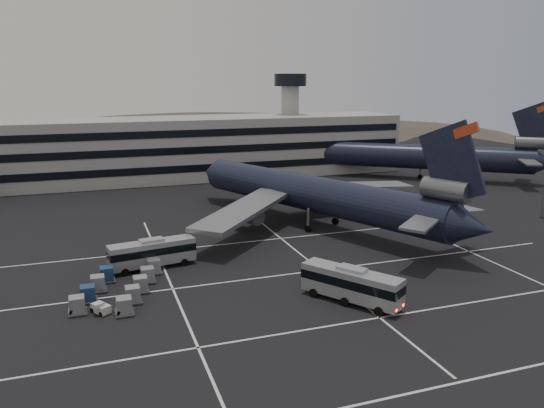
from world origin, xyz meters
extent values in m
plane|color=black|center=(0.00, 0.00, 0.00)|extent=(260.00, 260.00, 0.00)
cube|color=silver|center=(0.00, -10.00, 0.01)|extent=(90.00, 0.25, 0.01)
cube|color=silver|center=(0.00, 4.00, 0.01)|extent=(90.00, 0.25, 0.01)
cube|color=silver|center=(0.00, 18.00, 0.01)|extent=(90.00, 0.25, 0.01)
cube|color=silver|center=(-6.00, 6.00, 0.01)|extent=(0.25, 55.00, 0.01)
cube|color=silver|center=(12.00, 6.00, 0.01)|extent=(0.25, 55.00, 0.01)
cube|color=silver|center=(34.00, 6.00, 0.01)|extent=(0.25, 55.00, 0.01)
cube|color=gray|center=(0.00, 72.00, 7.00)|extent=(120.00, 18.00, 14.00)
cube|color=black|center=(0.00, 62.95, 3.50)|extent=(118.00, 0.20, 1.60)
cube|color=black|center=(0.00, 62.95, 7.50)|extent=(118.00, 0.20, 1.60)
cube|color=black|center=(0.00, 62.95, 11.20)|extent=(118.00, 0.20, 1.60)
cylinder|color=gray|center=(35.00, 74.00, 11.00)|extent=(4.40, 4.40, 22.00)
cylinder|color=black|center=(35.00, 74.00, 22.50)|extent=(8.00, 8.00, 3.00)
ellipsoid|color=#38332B|center=(30.00, 170.00, -13.50)|extent=(252.00, 180.00, 44.00)
ellipsoid|color=#38332B|center=(110.00, 170.00, -9.00)|extent=(168.00, 120.00, 24.00)
cylinder|color=black|center=(19.18, 22.91, 5.20)|extent=(24.43, 46.20, 5.60)
cone|color=black|center=(8.64, 46.90, 5.20)|extent=(6.94, 6.37, 5.60)
cone|color=black|center=(29.84, -1.36, 5.20)|extent=(6.63, 6.60, 5.04)
cube|color=black|center=(28.43, 1.85, 12.60)|extent=(4.27, 8.87, 10.97)
cube|color=#B33717|center=(29.03, 0.48, 16.80)|extent=(1.80, 3.18, 2.24)
cylinder|color=#595B60|center=(28.23, 2.31, 9.30)|extent=(4.88, 6.58, 2.70)
cube|color=slate|center=(24.18, 1.08, 5.80)|extent=(7.96, 6.98, 0.87)
cube|color=slate|center=(31.87, 4.45, 5.80)|extent=(8.00, 4.66, 0.87)
cube|color=slate|center=(6.93, 19.71, 4.40)|extent=(19.30, 19.59, 1.75)
cylinder|color=#595B60|center=(8.47, 23.67, 2.70)|extent=(4.68, 6.12, 2.70)
cube|color=slate|center=(29.82, 29.77, 4.40)|extent=(22.16, 6.16, 1.75)
cylinder|color=#595B60|center=(25.87, 31.31, 2.70)|extent=(4.68, 6.12, 2.70)
cylinder|color=slate|center=(13.00, 36.97, 2.20)|extent=(0.44, 0.44, 3.00)
cylinder|color=black|center=(13.00, 36.97, 0.55)|extent=(0.90, 1.21, 1.10)
cylinder|color=slate|center=(17.05, 19.79, 2.20)|extent=(0.44, 0.44, 3.00)
cylinder|color=black|center=(17.05, 19.79, 0.55)|extent=(0.90, 1.21, 1.10)
cylinder|color=slate|center=(22.91, 22.36, 2.20)|extent=(0.44, 0.44, 3.00)
cylinder|color=black|center=(22.91, 22.36, 0.55)|extent=(0.90, 1.21, 1.10)
cylinder|color=black|center=(58.95, 51.63, 5.20)|extent=(41.52, 33.63, 5.60)
cone|color=black|center=(38.14, 67.55, 5.20)|extent=(6.98, 7.18, 5.60)
cube|color=black|center=(77.21, 37.64, 12.60)|extent=(7.83, 6.16, 10.97)
cube|color=#B33717|center=(78.40, 36.73, 16.80)|extent=(2.90, 2.40, 2.24)
cylinder|color=#595B60|center=(76.81, 37.95, 9.30)|extent=(6.41, 5.79, 2.70)
cube|color=slate|center=(73.86, 34.92, 5.80)|extent=(6.11, 8.15, 0.87)
cube|color=slate|center=(78.97, 41.59, 5.80)|extent=(7.78, 7.31, 0.87)
cylinder|color=slate|center=(58.95, 51.63, 2.20)|extent=(0.44, 0.44, 3.00)
cylinder|color=black|center=(58.95, 51.63, 0.55)|extent=(1.18, 1.07, 1.10)
cube|color=#A1A3A9|center=(11.04, -5.75, 2.03)|extent=(8.06, 10.49, 2.98)
cube|color=black|center=(11.04, -5.75, 2.39)|extent=(8.14, 10.57, 0.94)
cube|color=#A1A3A9|center=(11.04, -5.75, 3.70)|extent=(2.96, 3.36, 0.35)
cylinder|color=black|center=(12.09, -9.62, 0.48)|extent=(0.79, 0.97, 0.95)
cylinder|color=black|center=(14.17, -8.26, 0.48)|extent=(0.79, 0.97, 0.95)
cylinder|color=black|center=(10.00, -6.43, 0.48)|extent=(0.79, 0.97, 0.95)
cylinder|color=black|center=(12.07, -5.07, 0.48)|extent=(0.79, 0.97, 0.95)
cylinder|color=black|center=(7.90, -3.23, 0.48)|extent=(0.79, 0.97, 0.95)
cylinder|color=black|center=(9.98, -1.87, 0.48)|extent=(0.79, 0.97, 0.95)
cube|color=#FF0C05|center=(13.38, -10.76, 0.89)|extent=(0.25, 0.20, 0.22)
cube|color=#FF0C05|center=(14.70, -9.89, 0.89)|extent=(0.25, 0.20, 0.22)
cube|color=#A1A3A9|center=(-7.24, 11.65, 1.96)|extent=(10.75, 4.06, 2.87)
cube|color=black|center=(-7.24, 11.65, 2.30)|extent=(10.82, 4.13, 0.91)
cube|color=#A1A3A9|center=(-7.24, 11.65, 3.56)|extent=(3.08, 1.97, 0.33)
cylinder|color=black|center=(-3.41, 11.07, 0.46)|extent=(0.95, 0.45, 0.92)
cylinder|color=black|center=(-3.80, 13.43, 0.46)|extent=(0.95, 0.45, 0.92)
cylinder|color=black|center=(-7.04, 10.47, 0.46)|extent=(0.95, 0.45, 0.92)
cylinder|color=black|center=(-7.43, 12.83, 0.46)|extent=(0.95, 0.45, 0.92)
cylinder|color=black|center=(-10.67, 9.88, 0.46)|extent=(0.95, 0.45, 0.92)
cylinder|color=black|center=(-11.06, 12.23, 0.46)|extent=(0.95, 0.45, 0.92)
cube|color=#BBBBB6|center=(-13.74, 0.14, 0.51)|extent=(2.03, 2.30, 0.83)
cube|color=#BBBBB6|center=(-13.49, -0.25, 1.06)|extent=(1.30, 1.25, 0.46)
cylinder|color=black|center=(-13.76, -0.76, 0.26)|extent=(0.45, 0.54, 0.52)
cylinder|color=black|center=(-12.91, -0.21, 0.26)|extent=(0.45, 0.54, 0.52)
cylinder|color=black|center=(-14.56, 0.48, 0.26)|extent=(0.45, 0.54, 0.52)
cylinder|color=black|center=(-13.71, 1.03, 0.26)|extent=(0.45, 0.54, 0.52)
cube|color=#2D2D30|center=(-15.95, 0.85, 0.15)|extent=(2.45, 2.61, 0.17)
cylinder|color=black|center=(-15.95, 0.85, 0.09)|extent=(0.09, 0.19, 0.19)
cube|color=gray|center=(-15.95, 0.85, 1.00)|extent=(1.91, 1.91, 1.52)
cube|color=#2D2D30|center=(-11.54, -0.91, 0.15)|extent=(2.45, 2.61, 0.17)
cylinder|color=black|center=(-11.54, -0.91, 0.09)|extent=(0.09, 0.19, 0.19)
cube|color=gray|center=(-11.54, -0.91, 1.00)|extent=(1.91, 1.91, 1.52)
cube|color=#2D2D30|center=(-14.90, 3.49, 0.15)|extent=(2.45, 2.61, 0.17)
cylinder|color=black|center=(-14.90, 3.49, 0.09)|extent=(0.09, 0.19, 0.19)
cube|color=navy|center=(-14.90, 3.49, 1.00)|extent=(1.91, 1.91, 1.52)
cube|color=#2D2D30|center=(-10.49, 1.74, 0.15)|extent=(2.45, 2.61, 0.17)
cylinder|color=black|center=(-10.49, 1.74, 0.09)|extent=(0.09, 0.19, 0.19)
cube|color=gray|center=(-10.49, 1.74, 1.00)|extent=(1.91, 1.91, 1.52)
cube|color=#2D2D30|center=(-13.85, 6.14, 0.15)|extent=(2.45, 2.61, 0.17)
cylinder|color=black|center=(-13.85, 6.14, 0.09)|extent=(0.09, 0.19, 0.19)
cube|color=gray|center=(-13.85, 6.14, 1.00)|extent=(1.91, 1.91, 1.52)
cube|color=#2D2D30|center=(-9.44, 4.39, 0.15)|extent=(2.45, 2.61, 0.17)
cylinder|color=black|center=(-9.44, 4.39, 0.09)|extent=(0.09, 0.19, 0.19)
cube|color=gray|center=(-9.44, 4.39, 1.00)|extent=(1.91, 1.91, 1.52)
cube|color=#2D2D30|center=(-12.80, 8.79, 0.15)|extent=(2.45, 2.61, 0.17)
cylinder|color=black|center=(-12.80, 8.79, 0.09)|extent=(0.09, 0.19, 0.19)
cube|color=navy|center=(-12.80, 8.79, 1.00)|extent=(1.91, 1.91, 1.52)
cube|color=#2D2D30|center=(-8.38, 7.03, 0.15)|extent=(2.45, 2.61, 0.17)
cylinder|color=black|center=(-8.38, 7.03, 0.09)|extent=(0.09, 0.19, 0.19)
cube|color=gray|center=(-8.38, 7.03, 1.00)|extent=(1.91, 1.91, 1.52)
cube|color=#2D2D30|center=(-11.74, 11.43, 0.15)|extent=(2.45, 2.61, 0.17)
cylinder|color=black|center=(-11.74, 11.43, 0.09)|extent=(0.09, 0.19, 0.19)
cube|color=gray|center=(-11.74, 11.43, 1.00)|extent=(1.91, 1.91, 1.52)
cube|color=#2D2D30|center=(-7.33, 9.68, 0.15)|extent=(2.45, 2.61, 0.17)
cylinder|color=black|center=(-7.33, 9.68, 0.09)|extent=(0.09, 0.19, 0.19)
cube|color=gray|center=(-7.33, 9.68, 1.00)|extent=(1.91, 1.91, 1.52)
camera|label=1|loc=(-13.77, -51.73, 22.83)|focal=35.00mm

